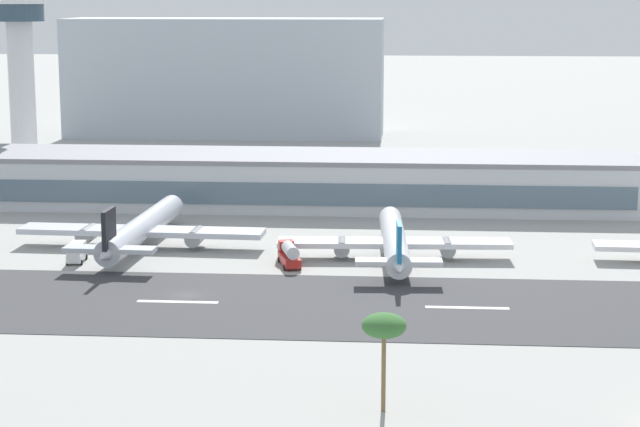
{
  "coord_description": "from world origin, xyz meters",
  "views": [
    {
      "loc": [
        33.13,
        -167.51,
        44.32
      ],
      "look_at": [
        17.61,
        31.46,
        6.88
      ],
      "focal_mm": 65.76,
      "sensor_mm": 36.0,
      "label": 1
    }
  ],
  "objects_px": {
    "terminal_building": "(295,180)",
    "control_tower": "(21,69)",
    "airliner_blue_tail_gate_2": "(395,242)",
    "airliner_black_tail_gate_1": "(140,230)",
    "service_fuel_truck_0": "(289,254)",
    "palm_tree_1": "(384,327)",
    "distant_hotel_block": "(226,77)",
    "service_box_truck_1": "(77,252)"
  },
  "relations": [
    {
      "from": "terminal_building",
      "to": "control_tower",
      "type": "relative_size",
      "value": 3.33
    },
    {
      "from": "palm_tree_1",
      "to": "distant_hotel_block",
      "type": "bearing_deg",
      "value": 102.76
    },
    {
      "from": "control_tower",
      "to": "service_box_truck_1",
      "type": "xyz_separation_m",
      "value": [
        37.5,
        -86.88,
        -24.84
      ]
    },
    {
      "from": "control_tower",
      "to": "airliner_black_tail_gate_1",
      "type": "height_order",
      "value": "control_tower"
    },
    {
      "from": "service_fuel_truck_0",
      "to": "control_tower",
      "type": "bearing_deg",
      "value": 24.9
    },
    {
      "from": "distant_hotel_block",
      "to": "palm_tree_1",
      "type": "height_order",
      "value": "distant_hotel_block"
    },
    {
      "from": "terminal_building",
      "to": "airliner_black_tail_gate_1",
      "type": "xyz_separation_m",
      "value": [
        -23.18,
        -44.97,
        -2.23
      ]
    },
    {
      "from": "distant_hotel_block",
      "to": "airliner_black_tail_gate_1",
      "type": "height_order",
      "value": "distant_hotel_block"
    },
    {
      "from": "control_tower",
      "to": "palm_tree_1",
      "type": "bearing_deg",
      "value": -59.6
    },
    {
      "from": "control_tower",
      "to": "service_box_truck_1",
      "type": "distance_m",
      "value": 97.83
    },
    {
      "from": "service_box_truck_1",
      "to": "palm_tree_1",
      "type": "bearing_deg",
      "value": 33.52
    },
    {
      "from": "airliner_blue_tail_gate_2",
      "to": "distant_hotel_block",
      "type": "bearing_deg",
      "value": 14.83
    },
    {
      "from": "distant_hotel_block",
      "to": "terminal_building",
      "type": "bearing_deg",
      "value": -74.49
    },
    {
      "from": "distant_hotel_block",
      "to": "palm_tree_1",
      "type": "xyz_separation_m",
      "value": [
        56.09,
        -247.66,
        -9.02
      ]
    },
    {
      "from": "airliner_blue_tail_gate_2",
      "to": "airliner_black_tail_gate_1",
      "type": "bearing_deg",
      "value": 79.99
    },
    {
      "from": "airliner_blue_tail_gate_2",
      "to": "control_tower",
      "type": "bearing_deg",
      "value": 45.21
    },
    {
      "from": "distant_hotel_block",
      "to": "palm_tree_1",
      "type": "bearing_deg",
      "value": -77.24
    },
    {
      "from": "distant_hotel_block",
      "to": "service_box_truck_1",
      "type": "height_order",
      "value": "distant_hotel_block"
    },
    {
      "from": "terminal_building",
      "to": "airliner_black_tail_gate_1",
      "type": "height_order",
      "value": "terminal_building"
    },
    {
      "from": "airliner_black_tail_gate_1",
      "to": "service_fuel_truck_0",
      "type": "distance_m",
      "value": 29.97
    },
    {
      "from": "control_tower",
      "to": "palm_tree_1",
      "type": "xyz_separation_m",
      "value": [
        90.61,
        -154.42,
        -17.19
      ]
    },
    {
      "from": "airliner_black_tail_gate_1",
      "to": "service_box_truck_1",
      "type": "distance_m",
      "value": 14.15
    },
    {
      "from": "airliner_black_tail_gate_1",
      "to": "service_box_truck_1",
      "type": "bearing_deg",
      "value": 146.69
    },
    {
      "from": "terminal_building",
      "to": "control_tower",
      "type": "distance_m",
      "value": 78.18
    },
    {
      "from": "airliner_black_tail_gate_1",
      "to": "service_box_truck_1",
      "type": "xyz_separation_m",
      "value": [
        -8.17,
        -11.45,
        -1.53
      ]
    },
    {
      "from": "service_box_truck_1",
      "to": "palm_tree_1",
      "type": "relative_size",
      "value": 0.57
    },
    {
      "from": "airliner_blue_tail_gate_2",
      "to": "palm_tree_1",
      "type": "distance_m",
      "value": 73.77
    },
    {
      "from": "terminal_building",
      "to": "distant_hotel_block",
      "type": "xyz_separation_m",
      "value": [
        -34.32,
        123.69,
        12.91
      ]
    },
    {
      "from": "airliner_black_tail_gate_1",
      "to": "service_fuel_truck_0",
      "type": "relative_size",
      "value": 5.62
    },
    {
      "from": "distant_hotel_block",
      "to": "airliner_blue_tail_gate_2",
      "type": "height_order",
      "value": "distant_hotel_block"
    },
    {
      "from": "terminal_building",
      "to": "service_fuel_truck_0",
      "type": "height_order",
      "value": "terminal_building"
    },
    {
      "from": "airliner_blue_tail_gate_2",
      "to": "service_fuel_truck_0",
      "type": "height_order",
      "value": "airliner_blue_tail_gate_2"
    },
    {
      "from": "distant_hotel_block",
      "to": "airliner_black_tail_gate_1",
      "type": "bearing_deg",
      "value": -86.22
    },
    {
      "from": "distant_hotel_block",
      "to": "airliner_black_tail_gate_1",
      "type": "distance_m",
      "value": 169.71
    },
    {
      "from": "airliner_black_tail_gate_1",
      "to": "terminal_building",
      "type": "bearing_deg",
      "value": -25.07
    },
    {
      "from": "control_tower",
      "to": "airliner_blue_tail_gate_2",
      "type": "height_order",
      "value": "control_tower"
    },
    {
      "from": "terminal_building",
      "to": "control_tower",
      "type": "xyz_separation_m",
      "value": [
        -68.85,
        30.45,
        21.09
      ]
    },
    {
      "from": "airliner_black_tail_gate_1",
      "to": "airliner_blue_tail_gate_2",
      "type": "distance_m",
      "value": 45.35
    },
    {
      "from": "airliner_black_tail_gate_1",
      "to": "palm_tree_1",
      "type": "xyz_separation_m",
      "value": [
        44.94,
        -79.0,
        6.12
      ]
    },
    {
      "from": "airliner_black_tail_gate_1",
      "to": "airliner_blue_tail_gate_2",
      "type": "relative_size",
      "value": 1.08
    },
    {
      "from": "terminal_building",
      "to": "airliner_blue_tail_gate_2",
      "type": "xyz_separation_m",
      "value": [
        21.83,
        -50.47,
        -2.46
      ]
    },
    {
      "from": "control_tower",
      "to": "palm_tree_1",
      "type": "relative_size",
      "value": 3.96
    }
  ]
}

